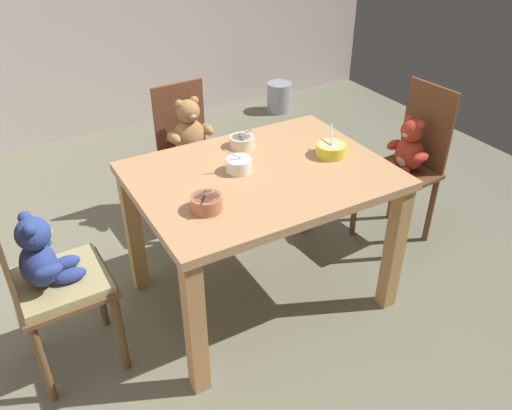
{
  "coord_description": "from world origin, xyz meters",
  "views": [
    {
      "loc": [
        -1.08,
        -1.84,
        1.95
      ],
      "look_at": [
        0.0,
        0.05,
        0.55
      ],
      "focal_mm": 36.49,
      "sensor_mm": 36.0,
      "label": 1
    }
  ],
  "objects_px": {
    "teddy_chair_far_center": "(191,141)",
    "teddy_chair_near_left": "(48,273)",
    "porridge_bowl_terracotta_near_left": "(207,203)",
    "porridge_bowl_cream_far_center": "(242,141)",
    "porridge_bowl_yellow_near_right": "(331,149)",
    "teddy_chair_near_right": "(407,158)",
    "dining_table": "(261,194)",
    "porridge_bowl_white_center": "(239,165)",
    "metal_pail": "(279,97)"
  },
  "relations": [
    {
      "from": "dining_table",
      "to": "porridge_bowl_white_center",
      "type": "bearing_deg",
      "value": 146.25
    },
    {
      "from": "teddy_chair_far_center",
      "to": "teddy_chair_near_left",
      "type": "xyz_separation_m",
      "value": [
        -1.01,
        -0.84,
        -0.01
      ]
    },
    {
      "from": "teddy_chair_near_right",
      "to": "porridge_bowl_terracotta_near_left",
      "type": "xyz_separation_m",
      "value": [
        -1.38,
        -0.23,
        0.25
      ]
    },
    {
      "from": "porridge_bowl_terracotta_near_left",
      "to": "metal_pail",
      "type": "relative_size",
      "value": 0.53
    },
    {
      "from": "teddy_chair_near_right",
      "to": "teddy_chair_near_left",
      "type": "bearing_deg",
      "value": -3.64
    },
    {
      "from": "porridge_bowl_white_center",
      "to": "porridge_bowl_yellow_near_right",
      "type": "bearing_deg",
      "value": -9.54
    },
    {
      "from": "porridge_bowl_terracotta_near_left",
      "to": "metal_pail",
      "type": "xyz_separation_m",
      "value": [
        1.81,
        2.32,
        -0.66
      ]
    },
    {
      "from": "teddy_chair_near_left",
      "to": "porridge_bowl_terracotta_near_left",
      "type": "bearing_deg",
      "value": -18.07
    },
    {
      "from": "teddy_chair_far_center",
      "to": "metal_pail",
      "type": "height_order",
      "value": "teddy_chair_far_center"
    },
    {
      "from": "teddy_chair_near_right",
      "to": "porridge_bowl_terracotta_near_left",
      "type": "height_order",
      "value": "teddy_chair_near_right"
    },
    {
      "from": "teddy_chair_near_left",
      "to": "teddy_chair_far_center",
      "type": "bearing_deg",
      "value": 38.39
    },
    {
      "from": "teddy_chair_near_right",
      "to": "teddy_chair_near_left",
      "type": "distance_m",
      "value": 2.03
    },
    {
      "from": "teddy_chair_near_right",
      "to": "teddy_chair_near_left",
      "type": "height_order",
      "value": "teddy_chair_near_right"
    },
    {
      "from": "dining_table",
      "to": "teddy_chair_near_right",
      "type": "relative_size",
      "value": 1.24
    },
    {
      "from": "porridge_bowl_terracotta_near_left",
      "to": "porridge_bowl_cream_far_center",
      "type": "relative_size",
      "value": 1.1
    },
    {
      "from": "porridge_bowl_white_center",
      "to": "porridge_bowl_cream_far_center",
      "type": "relative_size",
      "value": 0.99
    },
    {
      "from": "teddy_chair_near_left",
      "to": "porridge_bowl_terracotta_near_left",
      "type": "height_order",
      "value": "porridge_bowl_terracotta_near_left"
    },
    {
      "from": "dining_table",
      "to": "porridge_bowl_cream_far_center",
      "type": "bearing_deg",
      "value": 80.24
    },
    {
      "from": "teddy_chair_far_center",
      "to": "porridge_bowl_cream_far_center",
      "type": "height_order",
      "value": "teddy_chair_far_center"
    },
    {
      "from": "teddy_chair_near_left",
      "to": "porridge_bowl_terracotta_near_left",
      "type": "xyz_separation_m",
      "value": [
        0.65,
        -0.2,
        0.25
      ]
    },
    {
      "from": "teddy_chair_near_right",
      "to": "porridge_bowl_yellow_near_right",
      "type": "bearing_deg",
      "value": 2.67
    },
    {
      "from": "porridge_bowl_terracotta_near_left",
      "to": "porridge_bowl_cream_far_center",
      "type": "height_order",
      "value": "porridge_bowl_terracotta_near_left"
    },
    {
      "from": "porridge_bowl_terracotta_near_left",
      "to": "porridge_bowl_yellow_near_right",
      "type": "height_order",
      "value": "porridge_bowl_yellow_near_right"
    },
    {
      "from": "porridge_bowl_terracotta_near_left",
      "to": "porridge_bowl_white_center",
      "type": "bearing_deg",
      "value": 39.83
    },
    {
      "from": "teddy_chair_far_center",
      "to": "metal_pail",
      "type": "distance_m",
      "value": 1.98
    },
    {
      "from": "dining_table",
      "to": "porridge_bowl_white_center",
      "type": "height_order",
      "value": "porridge_bowl_white_center"
    },
    {
      "from": "teddy_chair_near_right",
      "to": "porridge_bowl_yellow_near_right",
      "type": "xyz_separation_m",
      "value": [
        -0.64,
        -0.08,
        0.25
      ]
    },
    {
      "from": "porridge_bowl_white_center",
      "to": "porridge_bowl_cream_far_center",
      "type": "distance_m",
      "value": 0.26
    },
    {
      "from": "porridge_bowl_terracotta_near_left",
      "to": "porridge_bowl_cream_far_center",
      "type": "xyz_separation_m",
      "value": [
        0.41,
        0.45,
        -0.01
      ]
    },
    {
      "from": "porridge_bowl_cream_far_center",
      "to": "teddy_chair_far_center",
      "type": "bearing_deg",
      "value": 94.08
    },
    {
      "from": "teddy_chair_near_left",
      "to": "porridge_bowl_cream_far_center",
      "type": "distance_m",
      "value": 1.11
    },
    {
      "from": "teddy_chair_far_center",
      "to": "teddy_chair_near_left",
      "type": "bearing_deg",
      "value": -53.85
    },
    {
      "from": "porridge_bowl_white_center",
      "to": "dining_table",
      "type": "bearing_deg",
      "value": -33.75
    },
    {
      "from": "teddy_chair_far_center",
      "to": "porridge_bowl_terracotta_near_left",
      "type": "relative_size",
      "value": 6.11
    },
    {
      "from": "teddy_chair_near_left",
      "to": "porridge_bowl_cream_far_center",
      "type": "xyz_separation_m",
      "value": [
        1.06,
        0.25,
        0.24
      ]
    },
    {
      "from": "dining_table",
      "to": "teddy_chair_near_left",
      "type": "xyz_separation_m",
      "value": [
        -1.01,
        0.03,
        -0.09
      ]
    },
    {
      "from": "porridge_bowl_yellow_near_right",
      "to": "porridge_bowl_cream_far_center",
      "type": "height_order",
      "value": "porridge_bowl_yellow_near_right"
    },
    {
      "from": "metal_pail",
      "to": "porridge_bowl_terracotta_near_left",
      "type": "bearing_deg",
      "value": -128.02
    },
    {
      "from": "porridge_bowl_yellow_near_right",
      "to": "porridge_bowl_cream_far_center",
      "type": "distance_m",
      "value": 0.45
    },
    {
      "from": "porridge_bowl_terracotta_near_left",
      "to": "dining_table",
      "type": "bearing_deg",
      "value": 24.92
    },
    {
      "from": "teddy_chair_far_center",
      "to": "teddy_chair_near_left",
      "type": "distance_m",
      "value": 1.32
    },
    {
      "from": "teddy_chair_near_right",
      "to": "porridge_bowl_white_center",
      "type": "height_order",
      "value": "teddy_chair_near_right"
    },
    {
      "from": "porridge_bowl_white_center",
      "to": "porridge_bowl_yellow_near_right",
      "type": "xyz_separation_m",
      "value": [
        0.47,
        -0.08,
        -0.0
      ]
    },
    {
      "from": "teddy_chair_far_center",
      "to": "porridge_bowl_cream_far_center",
      "type": "distance_m",
      "value": 0.64
    },
    {
      "from": "dining_table",
      "to": "porridge_bowl_yellow_near_right",
      "type": "xyz_separation_m",
      "value": [
        0.39,
        -0.02,
        0.15
      ]
    },
    {
      "from": "teddy_chair_near_right",
      "to": "porridge_bowl_yellow_near_right",
      "type": "height_order",
      "value": "teddy_chair_near_right"
    },
    {
      "from": "teddy_chair_near_right",
      "to": "metal_pail",
      "type": "bearing_deg",
      "value": -106.16
    },
    {
      "from": "metal_pail",
      "to": "teddy_chair_near_right",
      "type": "bearing_deg",
      "value": -101.66
    },
    {
      "from": "teddy_chair_far_center",
      "to": "teddy_chair_near_left",
      "type": "relative_size",
      "value": 0.99
    },
    {
      "from": "porridge_bowl_cream_far_center",
      "to": "porridge_bowl_white_center",
      "type": "bearing_deg",
      "value": -121.55
    }
  ]
}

